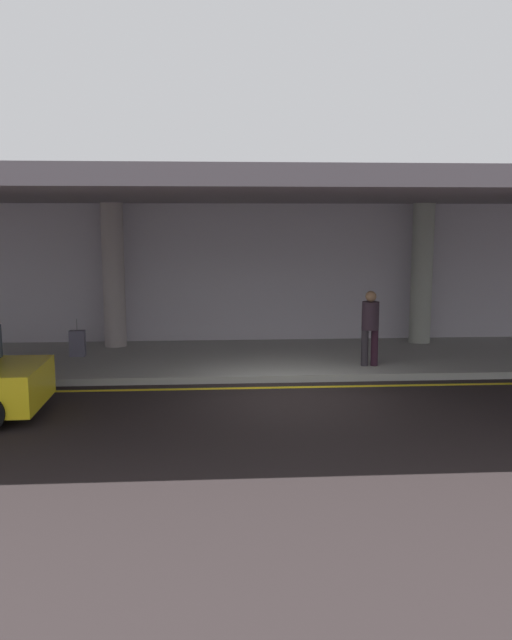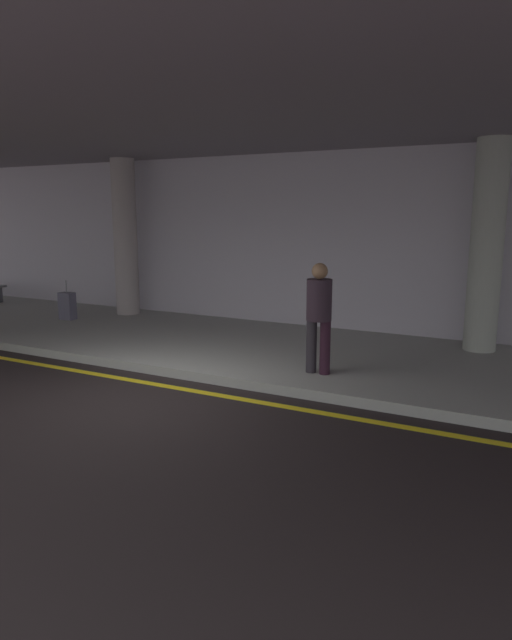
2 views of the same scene
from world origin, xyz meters
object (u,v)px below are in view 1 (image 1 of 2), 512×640
support_column_left_mid (114,275)px  support_column_center (422,274)px  traveler_with_luggage (370,323)px  suitcase_upright_primary (77,343)px

support_column_left_mid → support_column_center: same height
traveler_with_luggage → suitcase_upright_primary: (-6.71, 1.49, -0.65)m
support_column_left_mid → traveler_with_luggage: support_column_left_mid is taller
support_column_left_mid → traveler_with_luggage: size_ratio=2.17×
support_column_center → suitcase_upright_primary: 8.94m
suitcase_upright_primary → support_column_left_mid: bearing=84.5°
support_column_left_mid → suitcase_upright_primary: (-0.72, -1.25, -1.51)m
support_column_left_mid → traveler_with_luggage: bearing=-24.6°
support_column_left_mid → support_column_center: 8.00m
support_column_left_mid → support_column_center: size_ratio=1.00×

